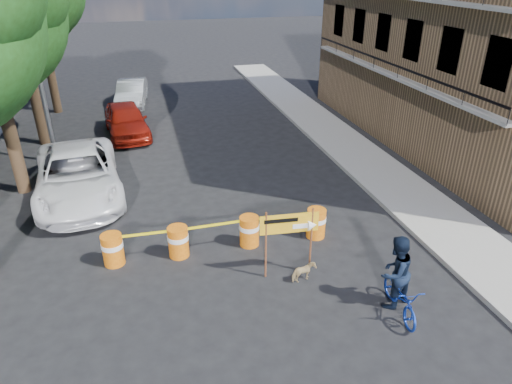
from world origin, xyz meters
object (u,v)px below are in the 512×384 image
pedestrian (395,272)px  sedan_red (126,120)px  bicycle (403,283)px  sedan_silver (132,93)px  dog (304,272)px  suv_white (78,175)px  detour_sign (297,228)px  barrel_far_right (316,223)px  barrel_far_left (113,249)px  barrel_mid_left (178,241)px  barrel_mid_right (249,230)px

pedestrian → sedan_red: size_ratio=0.42×
bicycle → sedan_silver: bearing=113.1°
dog → sedan_silver: size_ratio=0.15×
sedan_red → suv_white: bearing=-112.0°
pedestrian → detour_sign: bearing=-66.3°
barrel_far_right → sedan_silver: sedan_silver is taller
barrel_far_right → detour_sign: size_ratio=0.47×
barrel_far_left → barrel_mid_left: same height
suv_white → sedan_silver: suv_white is taller
barrel_far_right → bicycle: 3.69m
barrel_mid_right → sedan_red: (-3.30, 10.50, 0.28)m
barrel_far_right → detour_sign: (-1.19, -1.59, 0.94)m
suv_white → bicycle: bearing=-52.7°
barrel_far_right → suv_white: bearing=146.9°
pedestrian → sedan_silver: 19.90m
pedestrian → bicycle: size_ratio=1.09×
sedan_silver → sedan_red: bearing=-87.1°
sedan_silver → detour_sign: bearing=-71.1°
barrel_mid_left → dog: (2.96, -1.97, -0.21)m
barrel_mid_left → pedestrian: pedestrian is taller
barrel_far_left → sedan_silver: sedan_silver is taller
barrel_far_left → barrel_mid_right: size_ratio=1.00×
detour_sign → suv_white: 8.45m
barrel_far_right → dog: 2.23m
suv_white → sedan_silver: bearing=74.1°
barrel_far_left → sedan_silver: (0.82, 15.70, 0.23)m
barrel_mid_left → sedan_red: sedan_red is taller
barrel_mid_right → dog: size_ratio=1.44×
dog → sedan_red: 13.22m
barrel_far_left → suv_white: size_ratio=0.15×
sedan_red → barrel_far_right: bearing=-69.9°
barrel_far_left → bicycle: (6.46, -3.70, 0.38)m
pedestrian → suv_white: (-7.60, 7.85, -0.11)m
barrel_mid_right → suv_white: (-4.96, 4.48, 0.35)m
barrel_far_left → detour_sign: bearing=-20.1°
bicycle → dog: 2.49m
barrel_mid_left → barrel_mid_right: 2.03m
sedan_silver → barrel_mid_right: bearing=-72.7°
suv_white → detour_sign: bearing=-52.5°
detour_sign → sedan_silver: detour_sign is taller
dog → sedan_silver: sedan_silver is taller
barrel_mid_right → barrel_far_right: bearing=-2.1°
barrel_mid_left → barrel_far_right: (4.05, -0.03, 0.00)m
barrel_mid_left → bicycle: bicycle is taller
barrel_mid_right → dog: bearing=-65.1°
detour_sign → sedan_red: (-4.12, 12.17, -0.66)m
sedan_silver → suv_white: bearing=-93.5°
barrel_far_left → pedestrian: pedestrian is taller
barrel_mid_left → sedan_red: size_ratio=0.20×
pedestrian → barrel_far_left: bearing=-51.0°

